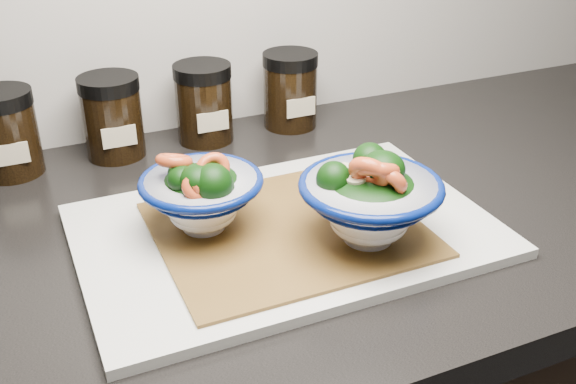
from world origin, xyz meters
name	(u,v)px	position (x,y,z in m)	size (l,w,h in m)	color
countertop	(233,238)	(0.00, 1.45, 0.88)	(3.50, 0.60, 0.04)	black
cutting_board	(285,231)	(0.04, 1.40, 0.91)	(0.45, 0.30, 0.01)	beige
bamboo_mat	(288,229)	(0.04, 1.39, 0.91)	(0.28, 0.24, 0.00)	olive
bowl_left	(202,194)	(-0.04, 1.43, 0.96)	(0.13, 0.13, 0.10)	white
bowl_right	(370,199)	(0.11, 1.34, 0.96)	(0.15, 0.15, 0.11)	white
spice_jar_b	(6,133)	(-0.22, 1.69, 0.96)	(0.08, 0.08, 0.11)	black
spice_jar_c	(112,117)	(-0.08, 1.69, 0.96)	(0.08, 0.08, 0.11)	black
spice_jar_d	(204,103)	(0.05, 1.69, 0.96)	(0.08, 0.08, 0.11)	black
spice_jar_e	(290,90)	(0.18, 1.69, 0.96)	(0.08, 0.08, 0.11)	black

